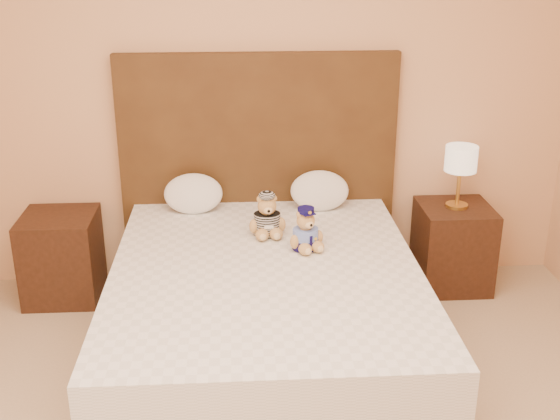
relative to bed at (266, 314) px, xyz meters
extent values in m
cube|color=tan|center=(0.00, 1.05, 1.07)|extent=(4.00, 0.04, 2.70)
cube|color=white|center=(0.00, 0.00, -0.13)|extent=(1.60, 2.00, 0.30)
cube|color=white|center=(0.00, 0.00, 0.15)|extent=(1.60, 2.00, 0.25)
cube|color=#492F15|center=(0.00, 1.01, 0.47)|extent=(1.75, 0.08, 1.50)
cube|color=#3A1E12|center=(-1.25, 0.80, 0.00)|extent=(0.45, 0.45, 0.55)
cube|color=#3A1E12|center=(1.25, 0.80, 0.00)|extent=(0.45, 0.45, 0.55)
cylinder|color=gold|center=(1.25, 0.80, 0.28)|extent=(0.14, 0.14, 0.02)
cylinder|color=gold|center=(1.25, 0.80, 0.41)|extent=(0.02, 0.02, 0.26)
cylinder|color=beige|center=(1.25, 0.80, 0.59)|extent=(0.20, 0.20, 0.16)
ellipsoid|color=white|center=(-0.41, 0.83, 0.40)|extent=(0.36, 0.23, 0.26)
ellipsoid|color=white|center=(0.38, 0.83, 0.40)|extent=(0.37, 0.24, 0.26)
camera|label=1|loc=(-0.13, -3.28, 1.86)|focal=45.00mm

